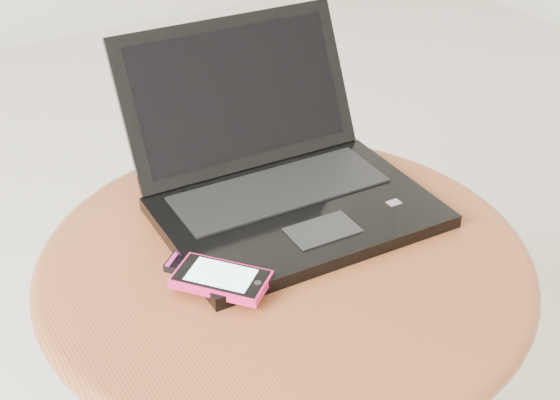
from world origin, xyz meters
TOP-DOWN VIEW (x-y plane):
  - table at (-0.00, -0.12)m, footprint 0.59×0.59m
  - laptop at (0.05, -0.02)m, footprint 0.34×0.34m
  - phone_black at (-0.09, -0.10)m, footprint 0.11×0.12m
  - phone_pink at (-0.10, -0.14)m, footprint 0.11×0.12m

SIDE VIEW (x-z plane):
  - table at x=0.00m, z-range 0.13..0.60m
  - phone_black at x=-0.09m, z-range 0.47..0.48m
  - phone_pink at x=-0.10m, z-range 0.48..0.49m
  - laptop at x=0.05m, z-range 0.41..0.61m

